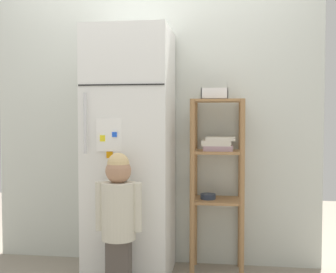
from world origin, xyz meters
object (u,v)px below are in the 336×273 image
Objects in this scene: child_standing at (119,210)px; pantry_shelf_unit at (217,165)px; refrigerator at (130,153)px; fruit_bin at (215,95)px.

child_standing is 0.84m from pantry_shelf_unit.
refrigerator reaches higher than child_standing.
refrigerator reaches higher than pantry_shelf_unit.
child_standing is at bearing -136.22° from fruit_bin.
fruit_bin is (-0.02, 0.03, 0.52)m from pantry_shelf_unit.
fruit_bin reaches higher than pantry_shelf_unit.
fruit_bin is (0.60, 0.15, 0.43)m from refrigerator.
child_standing is 4.76× the size of fruit_bin.
fruit_bin is at bearing 13.68° from refrigerator.
refrigerator is at bearing -169.16° from pantry_shelf_unit.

